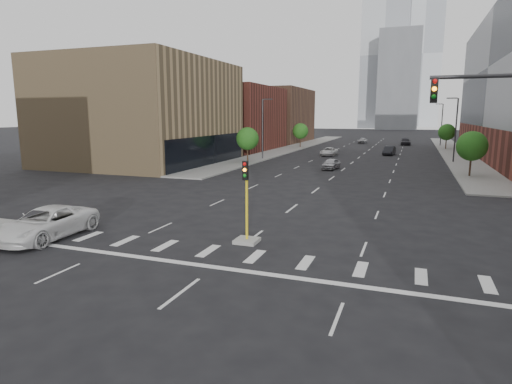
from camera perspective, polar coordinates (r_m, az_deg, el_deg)
The scene contains 23 objects.
ground at distance 15.57m, azimuth -13.87°, elevation -15.70°, with size 400.00×400.00×0.00m, color black.
sidewalk_left_far at distance 88.80m, azimuth 5.11°, elevation 5.93°, with size 5.00×92.00×0.15m, color gray.
sidewalk_right_far at distance 86.03m, azimuth 24.85°, elevation 4.89°, with size 5.00×92.00×0.15m, color gray.
building_left_mid at distance 62.57m, azimuth -14.67°, elevation 10.19°, with size 20.00×24.00×14.00m, color #997E56.
building_left_far_a at distance 85.26m, azimuth -4.52°, elevation 9.75°, with size 20.00×22.00×12.00m, color brown.
building_left_far_b at distance 109.43m, azimuth 1.25°, elevation 10.15°, with size 20.00×24.00×13.00m, color brown.
tower_left at distance 233.76m, azimuth 16.84°, elevation 16.80°, with size 22.00×22.00×70.00m, color #B2B7BC.
tower_right at distance 273.53m, azimuth 21.37°, elevation 16.58°, with size 20.00×20.00×80.00m, color #B2B7BC.
tower_mid at distance 212.19m, azimuth 18.52°, elevation 13.89°, with size 18.00×18.00×44.00m, color slate.
median_traffic_signal at distance 22.73m, azimuth -1.26°, elevation -4.42°, with size 1.20×1.20×4.40m.
streetlight_right_a at distance 66.73m, azimuth 25.03°, elevation 7.84°, with size 1.60×0.22×9.07m.
streetlight_right_b at distance 101.65m, azimuth 23.48°, elevation 8.47°, with size 1.60×0.22×9.07m.
streetlight_left at distance 65.15m, azimuth 0.96°, elevation 8.76°, with size 1.60×0.22×9.07m.
tree_left_near at distance 60.74m, azimuth -1.14°, elevation 7.12°, with size 3.20×3.20×4.85m.
tree_left_far at distance 89.32m, azimuth 5.94°, elevation 8.08°, with size 3.20×3.20×4.85m.
tree_right_near at distance 51.94m, azimuth 26.85°, elevation 5.49°, with size 3.20×3.20×4.85m.
tree_right_far at distance 91.75m, azimuth 24.10°, elevation 7.30°, with size 3.20×3.20×4.85m.
car_near_left at distance 54.35m, azimuth 9.96°, elevation 3.72°, with size 1.60×3.97×1.35m, color #A7A7AC.
car_mid_right at distance 76.06m, azimuth 17.36°, elevation 5.29°, with size 1.57×4.49×1.48m, color black.
car_far_left at distance 72.39m, azimuth 9.71°, elevation 5.33°, with size 2.24×4.87×1.35m, color white.
car_deep_right at distance 102.10m, azimuth 19.32°, elevation 6.34°, with size 2.08×5.12×1.49m, color black.
car_distant at distance 105.57m, azimuth 14.05°, elevation 6.69°, with size 1.62×4.04×1.38m, color #A8A9AD.
parked_minivan at distance 26.32m, azimuth -26.15°, elevation -3.75°, with size 2.79×6.05×1.68m, color silver.
Camera 1 is at (8.05, -11.49, 6.74)m, focal length 30.00 mm.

